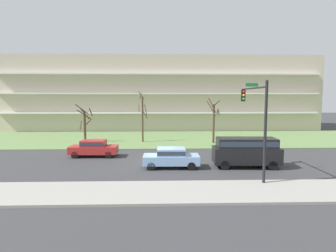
% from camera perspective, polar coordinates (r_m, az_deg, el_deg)
% --- Properties ---
extents(ground, '(160.00, 160.00, 0.00)m').
position_cam_1_polar(ground, '(24.53, -1.57, -7.31)').
color(ground, '#38383A').
extents(sidewalk_curb_near, '(80.00, 4.00, 0.15)m').
position_cam_1_polar(sidewalk_curb_near, '(16.81, -1.44, -13.21)').
color(sidewalk_curb_near, '#99968E').
rests_on(sidewalk_curb_near, ground).
extents(grass_lawn_strip, '(80.00, 16.00, 0.08)m').
position_cam_1_polar(grass_lawn_strip, '(38.30, -1.66, -2.53)').
color(grass_lawn_strip, '#66844C').
rests_on(grass_lawn_strip, ground).
extents(apartment_building, '(53.76, 12.87, 12.47)m').
position_cam_1_polar(apartment_building, '(51.86, -1.72, 6.49)').
color(apartment_building, beige).
rests_on(apartment_building, ground).
extents(tree_far_left, '(1.94, 1.89, 4.79)m').
position_cam_1_polar(tree_far_left, '(35.90, -16.44, 0.54)').
color(tree_far_left, '#4C3828').
rests_on(tree_far_left, ground).
extents(tree_left, '(1.14, 1.01, 6.27)m').
position_cam_1_polar(tree_left, '(34.94, -5.15, 1.78)').
color(tree_left, '#4C3828').
rests_on(tree_left, ground).
extents(tree_center, '(1.72, 1.71, 5.53)m').
position_cam_1_polar(tree_center, '(34.44, 9.23, 1.20)').
color(tree_center, '#4C3828').
rests_on(tree_center, ground).
extents(sedan_blue_near_left, '(4.43, 1.87, 1.57)m').
position_cam_1_polar(sedan_blue_near_left, '(22.41, 0.63, -6.27)').
color(sedan_blue_near_left, '#8CB2E0').
rests_on(sedan_blue_near_left, ground).
extents(sedan_red_center_left, '(4.44, 1.90, 1.57)m').
position_cam_1_polar(sedan_red_center_left, '(27.51, -14.78, -4.22)').
color(sedan_red_center_left, '#B22828').
rests_on(sedan_red_center_left, ground).
extents(van_black_center_right, '(5.30, 2.28, 2.36)m').
position_cam_1_polar(van_black_center_right, '(23.34, 15.51, -4.69)').
color(van_black_center_right, black).
rests_on(van_black_center_right, ground).
extents(traffic_signal_mast, '(0.90, 5.25, 6.60)m').
position_cam_1_polar(traffic_signal_mast, '(20.17, 17.42, 2.55)').
color(traffic_signal_mast, black).
rests_on(traffic_signal_mast, ground).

